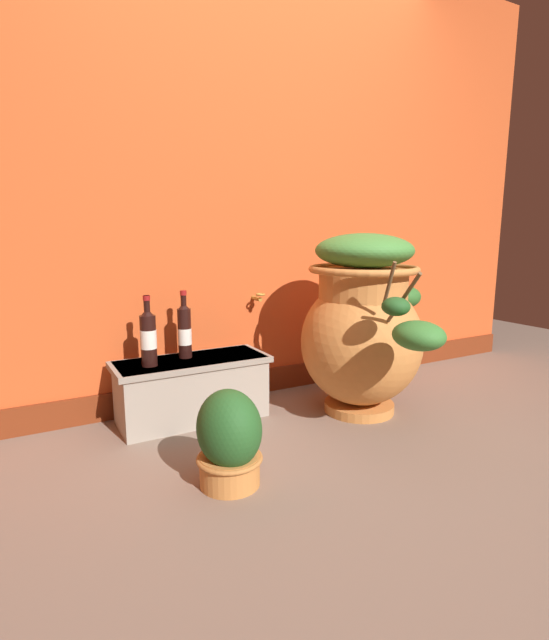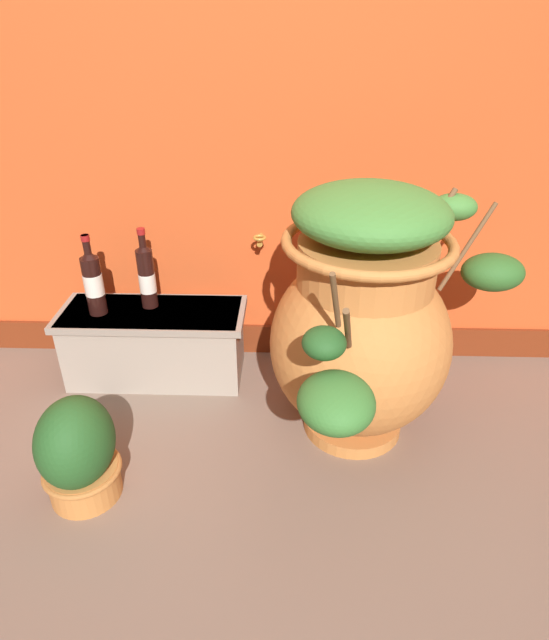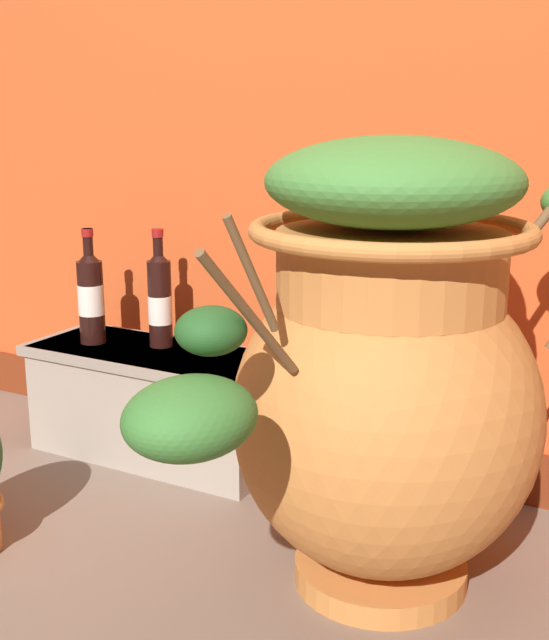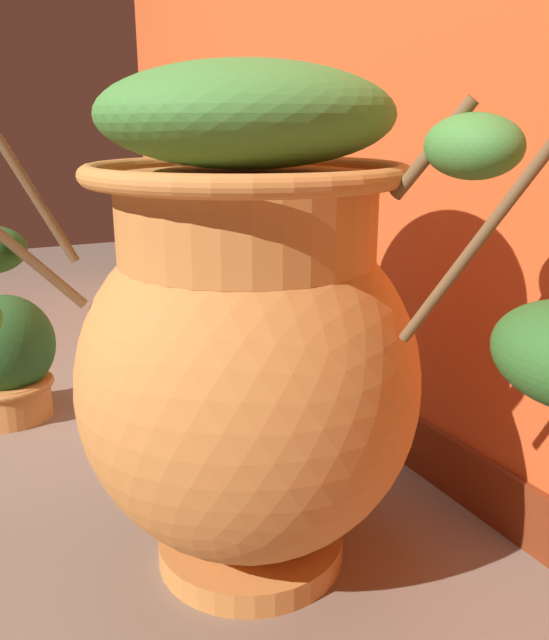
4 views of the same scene
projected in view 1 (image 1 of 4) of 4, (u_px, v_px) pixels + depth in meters
ground_plane at (369, 472)px, 1.97m from camera, size 7.00×7.00×0.00m
back_wall at (243, 176)px, 2.77m from camera, size 4.40×0.33×2.60m
terracotta_urn at (363, 325)px, 2.55m from camera, size 0.96×0.98×0.97m
stone_ledge at (192, 387)px, 2.49m from camera, size 0.79×0.32×0.33m
wine_bottle_left at (185, 329)px, 2.47m from camera, size 0.07×0.07×0.35m
wine_bottle_middle at (148, 336)px, 2.32m from camera, size 0.08×0.08×0.35m
potted_shrub at (229, 439)px, 1.84m from camera, size 0.26×0.29×0.38m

